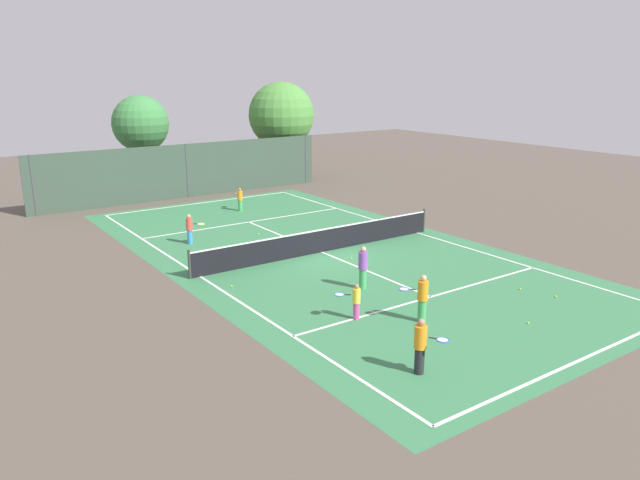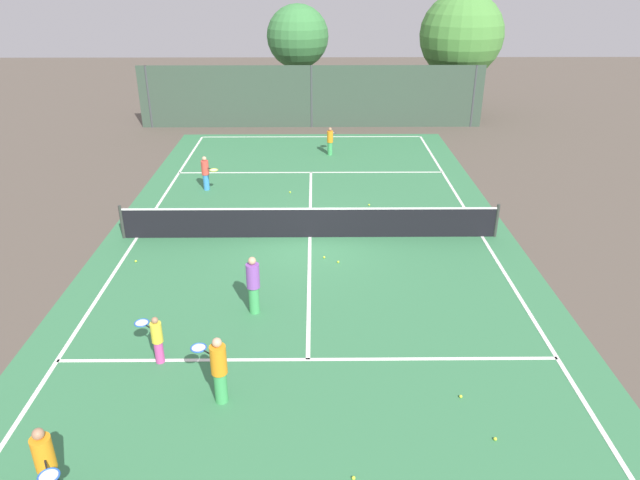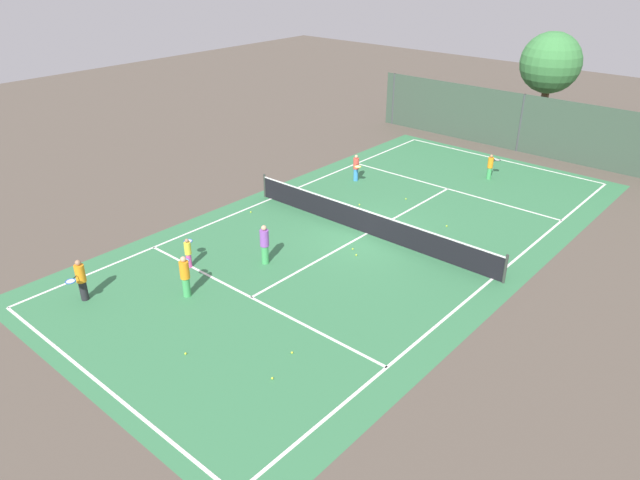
# 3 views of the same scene
# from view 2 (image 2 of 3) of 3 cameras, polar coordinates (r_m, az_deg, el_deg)

# --- Properties ---
(ground_plane) EXTENTS (80.00, 80.00, 0.00)m
(ground_plane) POSITION_cam_2_polar(r_m,az_deg,el_deg) (18.67, -0.99, 0.28)
(ground_plane) COLOR brown
(court_surface) EXTENTS (13.00, 25.00, 0.01)m
(court_surface) POSITION_cam_2_polar(r_m,az_deg,el_deg) (18.67, -0.99, 0.29)
(court_surface) COLOR #387A4C
(court_surface) RESTS_ON ground_plane
(tennis_net) EXTENTS (11.90, 0.10, 1.10)m
(tennis_net) POSITION_cam_2_polar(r_m,az_deg,el_deg) (18.46, -1.00, 1.72)
(tennis_net) COLOR #333833
(tennis_net) RESTS_ON ground_plane
(perimeter_fence) EXTENTS (18.00, 0.12, 3.20)m
(perimeter_fence) POSITION_cam_2_polar(r_m,az_deg,el_deg) (31.56, -0.83, 13.75)
(perimeter_fence) COLOR #384C3D
(perimeter_fence) RESTS_ON ground_plane
(tree_0) EXTENTS (4.52, 4.52, 6.66)m
(tree_0) POSITION_cam_2_polar(r_m,az_deg,el_deg) (34.42, 13.57, 18.75)
(tree_0) COLOR brown
(tree_0) RESTS_ON ground_plane
(tree_1) EXTENTS (3.62, 3.62, 5.87)m
(tree_1) POSITION_cam_2_polar(r_m,az_deg,el_deg) (36.33, -2.19, 19.12)
(tree_1) COLOR brown
(tree_1) RESTS_ON ground_plane
(player_0) EXTENTS (0.77, 0.75, 1.33)m
(player_0) POSITION_cam_2_polar(r_m,az_deg,el_deg) (22.86, -11.04, 6.44)
(player_0) COLOR #388CD8
(player_0) RESTS_ON ground_plane
(player_1) EXTENTS (0.83, 0.74, 1.49)m
(player_1) POSITION_cam_2_polar(r_m,az_deg,el_deg) (11.78, -9.82, -12.24)
(player_1) COLOR #3FA559
(player_1) RESTS_ON ground_plane
(player_2) EXTENTS (0.67, 0.86, 1.48)m
(player_2) POSITION_cam_2_polar(r_m,az_deg,el_deg) (10.73, -25.06, -19.19)
(player_2) COLOR #232328
(player_2) RESTS_ON ground_plane
(player_3) EXTENTS (0.75, 0.69, 1.14)m
(player_3) POSITION_cam_2_polar(r_m,az_deg,el_deg) (13.23, -15.61, -9.19)
(player_3) COLOR #D14799
(player_3) RESTS_ON ground_plane
(player_4) EXTENTS (0.33, 0.33, 1.53)m
(player_4) POSITION_cam_2_polar(r_m,az_deg,el_deg) (14.45, -6.50, -4.32)
(player_4) COLOR #3FA559
(player_4) RESTS_ON ground_plane
(player_5) EXTENTS (0.42, 0.85, 1.27)m
(player_5) POSITION_cam_2_polar(r_m,az_deg,el_deg) (26.86, 0.99, 9.64)
(player_5) COLOR #3FA559
(player_5) RESTS_ON ground_plane
(tennis_ball_0) EXTENTS (0.07, 0.07, 0.07)m
(tennis_ball_0) POSITION_cam_2_polar(r_m,az_deg,el_deg) (17.06, 1.78, -2.14)
(tennis_ball_0) COLOR #CCE533
(tennis_ball_0) RESTS_ON ground_plane
(tennis_ball_1) EXTENTS (0.07, 0.07, 0.07)m
(tennis_ball_1) POSITION_cam_2_polar(r_m,az_deg,el_deg) (22.36, -2.93, 4.67)
(tennis_ball_1) COLOR #CCE533
(tennis_ball_1) RESTS_ON ground_plane
(tennis_ball_2) EXTENTS (0.07, 0.07, 0.07)m
(tennis_ball_2) POSITION_cam_2_polar(r_m,az_deg,el_deg) (11.73, 16.67, -18.03)
(tennis_ball_2) COLOR #CCE533
(tennis_ball_2) RESTS_ON ground_plane
(tennis_ball_3) EXTENTS (0.07, 0.07, 0.07)m
(tennis_ball_3) POSITION_cam_2_polar(r_m,az_deg,el_deg) (10.67, 3.28, -22.09)
(tennis_ball_3) COLOR #CCE533
(tennis_ball_3) RESTS_ON ground_plane
(tennis_ball_4) EXTENTS (0.07, 0.07, 0.07)m
(tennis_ball_4) POSITION_cam_2_polar(r_m,az_deg,el_deg) (20.66, -6.46, 2.75)
(tennis_ball_4) COLOR #CCE533
(tennis_ball_4) RESTS_ON ground_plane
(tennis_ball_5) EXTENTS (0.07, 0.07, 0.07)m
(tennis_ball_5) POSITION_cam_2_polar(r_m,az_deg,el_deg) (17.92, -17.47, -1.97)
(tennis_ball_5) COLOR #CCE533
(tennis_ball_5) RESTS_ON ground_plane
(tennis_ball_6) EXTENTS (0.07, 0.07, 0.07)m
(tennis_ball_6) POSITION_cam_2_polar(r_m,az_deg,el_deg) (12.47, 13.52, -14.56)
(tennis_ball_6) COLOR #CCE533
(tennis_ball_6) RESTS_ON ground_plane
(tennis_ball_7) EXTENTS (0.07, 0.07, 0.07)m
(tennis_ball_7) POSITION_cam_2_polar(r_m,az_deg,el_deg) (17.32, 0.41, -1.69)
(tennis_ball_7) COLOR #CCE533
(tennis_ball_7) RESTS_ON ground_plane
(tennis_ball_8) EXTENTS (0.07, 0.07, 0.07)m
(tennis_ball_8) POSITION_cam_2_polar(r_m,az_deg,el_deg) (21.20, 4.79, 3.43)
(tennis_ball_8) COLOR #CCE533
(tennis_ball_8) RESTS_ON ground_plane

